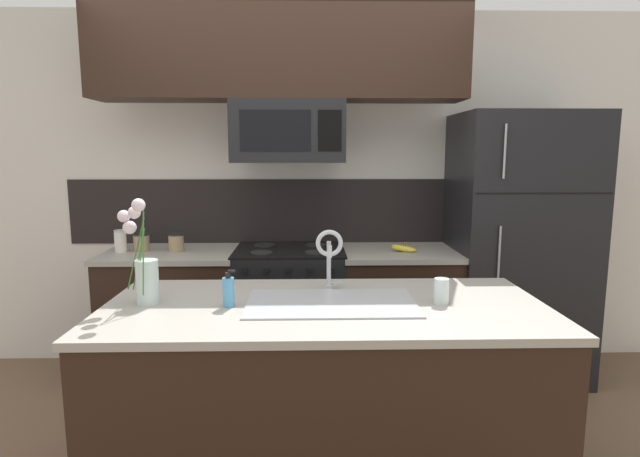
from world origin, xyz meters
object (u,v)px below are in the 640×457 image
object	(u,v)px
storage_jar_short	(176,243)
sink_faucet	(329,251)
storage_jar_medium	(141,242)
banana_bunch	(404,249)
dish_soap_bottle	(229,291)
stove_range	(290,313)
refrigerator	(516,247)
storage_jar_tall	(120,241)
microwave	(288,132)
drinking_glass	(441,291)
flower_vase	(144,270)

from	to	relation	value
storage_jar_short	sink_faucet	bearing A→B (deg)	-45.34
storage_jar_medium	banana_bunch	bearing A→B (deg)	-2.47
storage_jar_short	dish_soap_bottle	world-z (taller)	dish_soap_bottle
stove_range	storage_jar_medium	size ratio (longest dim) A/B	7.67
banana_bunch	sink_faucet	bearing A→B (deg)	-119.96
refrigerator	storage_jar_short	xyz separation A→B (m)	(-2.39, -0.03, 0.05)
refrigerator	banana_bunch	size ratio (longest dim) A/B	9.73
storage_jar_short	sink_faucet	world-z (taller)	sink_faucet
stove_range	storage_jar_tall	bearing A→B (deg)	-179.57
banana_bunch	microwave	bearing A→B (deg)	177.18
refrigerator	storage_jar_short	world-z (taller)	refrigerator
stove_range	refrigerator	size ratio (longest dim) A/B	0.50
refrigerator	dish_soap_bottle	size ratio (longest dim) A/B	11.23
banana_bunch	dish_soap_bottle	distance (m)	1.59
storage_jar_tall	storage_jar_short	size ratio (longest dim) A/B	1.22
storage_jar_medium	sink_faucet	bearing A→B (deg)	-39.82
banana_bunch	storage_jar_short	bearing A→B (deg)	178.02
storage_jar_medium	drinking_glass	size ratio (longest dim) A/B	1.06
sink_faucet	flower_vase	bearing A→B (deg)	-166.68
storage_jar_short	drinking_glass	size ratio (longest dim) A/B	1.08
stove_range	microwave	world-z (taller)	microwave
microwave	storage_jar_short	bearing A→B (deg)	178.87
storage_jar_tall	flower_vase	size ratio (longest dim) A/B	0.31
stove_range	storage_jar_short	distance (m)	0.93
dish_soap_bottle	flower_vase	bearing A→B (deg)	172.70
banana_bunch	drinking_glass	distance (m)	1.20
stove_range	microwave	distance (m)	1.26
sink_faucet	stove_range	bearing A→B (deg)	102.67
storage_jar_tall	sink_faucet	size ratio (longest dim) A/B	0.50
storage_jar_tall	dish_soap_bottle	world-z (taller)	dish_soap_bottle
drinking_glass	storage_jar_tall	bearing A→B (deg)	146.58
drinking_glass	flower_vase	world-z (taller)	flower_vase
storage_jar_tall	drinking_glass	world-z (taller)	storage_jar_tall
banana_bunch	dish_soap_bottle	xyz separation A→B (m)	(-1.02, -1.22, 0.05)
storage_jar_short	dish_soap_bottle	size ratio (longest dim) A/B	0.75
microwave	storage_jar_medium	xyz separation A→B (m)	(-1.03, 0.04, -0.75)
sink_faucet	dish_soap_bottle	bearing A→B (deg)	-151.55
storage_jar_medium	dish_soap_bottle	xyz separation A→B (m)	(0.81, -1.30, 0.01)
sink_faucet	drinking_glass	distance (m)	0.56
refrigerator	storage_jar_tall	world-z (taller)	refrigerator
drinking_glass	flower_vase	size ratio (longest dim) A/B	0.24
microwave	storage_jar_tall	size ratio (longest dim) A/B	4.89
storage_jar_medium	sink_faucet	distance (m)	1.65
storage_jar_short	flower_vase	distance (m)	1.24
dish_soap_bottle	flower_vase	xyz separation A→B (m)	(-0.38, 0.05, 0.09)
refrigerator	storage_jar_medium	distance (m)	2.63
storage_jar_short	flower_vase	size ratio (longest dim) A/B	0.26
sink_faucet	dish_soap_bottle	xyz separation A→B (m)	(-0.46, -0.25, -0.13)
drinking_glass	flower_vase	xyz separation A→B (m)	(-1.33, 0.03, 0.10)
microwave	storage_jar_short	world-z (taller)	microwave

